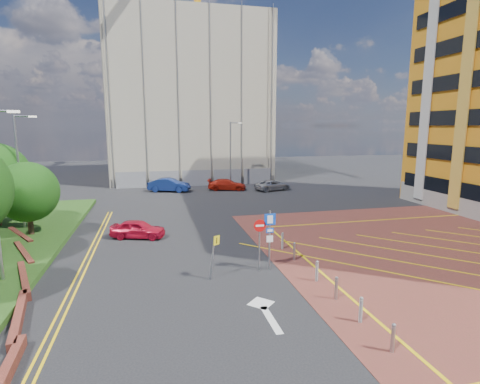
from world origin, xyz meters
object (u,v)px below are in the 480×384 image
object	(u,v)px
sign_cluster	(266,234)
lamp_left_far	(20,167)
car_silver_back	(273,185)
tree_c	(27,192)
lamp_back	(231,152)
car_red_back	(227,185)
warning_sign	(214,252)
car_red_left	(138,229)
car_blue_back	(169,185)

from	to	relation	value
sign_cluster	lamp_left_far	bearing A→B (deg)	143.18
car_silver_back	lamp_left_far	bearing A→B (deg)	103.47
tree_c	lamp_back	xyz separation A→B (m)	(17.58, 18.00, 1.17)
tree_c	car_red_back	bearing A→B (deg)	43.90
lamp_left_far	lamp_back	bearing A→B (deg)	40.86
warning_sign	car_silver_back	xyz separation A→B (m)	(10.94, 24.15, -0.82)
warning_sign	car_silver_back	size ratio (longest dim) A/B	0.52
lamp_left_far	lamp_back	distance (m)	24.46
tree_c	warning_sign	size ratio (longest dim) A/B	2.18
lamp_left_far	warning_sign	size ratio (longest dim) A/B	3.56
lamp_back	warning_sign	world-z (taller)	lamp_back
warning_sign	car_red_left	bearing A→B (deg)	115.96
tree_c	car_silver_back	size ratio (longest dim) A/B	1.12
tree_c	warning_sign	bearing A→B (deg)	-41.16
lamp_back	car_red_left	size ratio (longest dim) A/B	2.19
lamp_left_far	sign_cluster	distance (m)	18.58
car_red_left	car_silver_back	xyz separation A→B (m)	(14.86, 16.08, -0.02)
car_red_left	car_blue_back	distance (m)	18.19
car_red_left	warning_sign	bearing A→B (deg)	-137.07
sign_cluster	car_silver_back	xyz separation A→B (m)	(8.10, 23.58, -1.35)
lamp_back	car_red_left	xyz separation A→B (m)	(-10.55, -19.52, -3.74)
car_red_back	car_blue_back	bearing A→B (deg)	101.40
lamp_left_far	car_red_back	bearing A→B (deg)	38.60
lamp_left_far	car_blue_back	size ratio (longest dim) A/B	1.69
car_blue_back	car_red_left	bearing A→B (deg)	-169.91
car_silver_back	car_blue_back	bearing A→B (deg)	65.73
tree_c	car_red_back	xyz separation A→B (m)	(16.66, 16.03, -2.54)
lamp_left_far	sign_cluster	size ratio (longest dim) A/B	2.50
tree_c	car_red_left	bearing A→B (deg)	-12.17
warning_sign	car_red_left	distance (m)	9.00
car_red_left	car_red_back	world-z (taller)	car_red_back
lamp_left_far	warning_sign	bearing A→B (deg)	-44.27
lamp_back	sign_cluster	size ratio (longest dim) A/B	2.50
lamp_back	car_red_left	distance (m)	22.50
tree_c	car_red_left	size ratio (longest dim) A/B	1.34
lamp_back	car_red_back	xyz separation A→B (m)	(-0.92, -1.97, -3.71)
lamp_left_far	car_blue_back	xyz separation A→B (m)	(10.85, 14.44, -3.88)
lamp_back	sign_cluster	distance (m)	27.38
car_red_back	car_silver_back	xyz separation A→B (m)	(5.24, -1.46, -0.05)
car_blue_back	car_red_back	xyz separation A→B (m)	(6.73, -0.41, -0.13)
car_red_back	car_red_left	bearing A→B (deg)	166.12
car_red_left	car_blue_back	bearing A→B (deg)	7.81
car_red_left	car_silver_back	bearing A→B (deg)	-25.77
sign_cluster	warning_sign	bearing A→B (deg)	-168.82
lamp_left_far	car_silver_back	bearing A→B (deg)	28.85
tree_c	car_red_back	world-z (taller)	tree_c
lamp_back	sign_cluster	xyz separation A→B (m)	(-3.78, -27.02, -2.41)
tree_c	car_blue_back	xyz separation A→B (m)	(9.93, 16.44, -2.41)
warning_sign	car_red_left	world-z (taller)	warning_sign
tree_c	warning_sign	distance (m)	14.66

